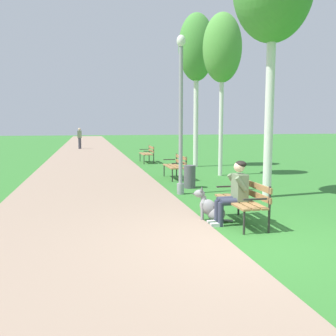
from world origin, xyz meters
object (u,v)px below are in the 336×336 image
(park_bench_near, at_px, (244,198))
(litter_bin, at_px, (190,177))
(person_seated_on_near_bench, at_px, (234,190))
(birch_tree_fourth, at_px, (196,49))
(lamp_post_near, at_px, (181,114))
(dog_grey, at_px, (211,209))
(park_bench_mid, at_px, (176,165))
(pedestrian_distant, at_px, (80,138))
(park_bench_far, at_px, (148,153))
(birch_tree_third, at_px, (222,49))

(park_bench_near, relative_size, litter_bin, 2.14)
(person_seated_on_near_bench, bearing_deg, birch_tree_fourth, 77.86)
(lamp_post_near, relative_size, birch_tree_fourth, 0.63)
(dog_grey, bearing_deg, park_bench_near, -27.96)
(park_bench_near, relative_size, park_bench_mid, 1.00)
(park_bench_near, bearing_deg, pedestrian_distant, 98.84)
(park_bench_near, height_order, lamp_post_near, lamp_post_near)
(park_bench_far, relative_size, dog_grey, 1.87)
(birch_tree_third, bearing_deg, park_bench_near, -106.42)
(person_seated_on_near_bench, bearing_deg, park_bench_near, -0.57)
(park_bench_near, relative_size, lamp_post_near, 0.35)
(lamp_post_near, bearing_deg, person_seated_on_near_bench, -85.56)
(park_bench_near, height_order, dog_grey, park_bench_near)
(park_bench_far, xyz_separation_m, pedestrian_distant, (-3.55, 10.90, 0.33))
(birch_tree_third, height_order, birch_tree_fourth, birch_tree_fourth)
(birch_tree_third, bearing_deg, park_bench_mid, -165.50)
(park_bench_near, distance_m, lamp_post_near, 3.72)
(park_bench_far, bearing_deg, birch_tree_third, -69.72)
(dog_grey, bearing_deg, person_seated_on_near_bench, -39.51)
(person_seated_on_near_bench, bearing_deg, dog_grey, 140.49)
(park_bench_far, distance_m, person_seated_on_near_bench, 11.87)
(park_bench_near, xyz_separation_m, park_bench_far, (0.01, 11.87, 0.00))
(birch_tree_third, height_order, pedestrian_distant, birch_tree_third)
(park_bench_near, bearing_deg, park_bench_far, 89.97)
(park_bench_far, height_order, lamp_post_near, lamp_post_near)
(birch_tree_third, relative_size, pedestrian_distant, 3.63)
(person_seated_on_near_bench, xyz_separation_m, dog_grey, (-0.37, 0.30, -0.42))
(park_bench_mid, relative_size, birch_tree_third, 0.25)
(lamp_post_near, height_order, pedestrian_distant, lamp_post_near)
(dog_grey, bearing_deg, park_bench_mid, 83.35)
(park_bench_far, relative_size, lamp_post_near, 0.35)
(lamp_post_near, bearing_deg, park_bench_mid, 78.87)
(birch_tree_fourth, distance_m, pedestrian_distant, 14.84)
(park_bench_far, bearing_deg, birch_tree_fourth, -49.67)
(park_bench_near, xyz_separation_m, pedestrian_distant, (-3.54, 22.77, 0.33))
(birch_tree_fourth, height_order, litter_bin, birch_tree_fourth)
(park_bench_near, relative_size, dog_grey, 1.87)
(park_bench_near, height_order, litter_bin, park_bench_near)
(person_seated_on_near_bench, height_order, lamp_post_near, lamp_post_near)
(lamp_post_near, bearing_deg, birch_tree_fourth, 70.00)
(litter_bin, bearing_deg, dog_grey, -99.30)
(dog_grey, distance_m, litter_bin, 3.94)
(person_seated_on_near_bench, relative_size, birch_tree_fourth, 0.18)
(birch_tree_fourth, height_order, pedestrian_distant, birch_tree_fourth)
(park_bench_mid, relative_size, litter_bin, 2.14)
(person_seated_on_near_bench, distance_m, birch_tree_fourth, 10.90)
(park_bench_mid, height_order, person_seated_on_near_bench, person_seated_on_near_bench)
(park_bench_mid, bearing_deg, person_seated_on_near_bench, -92.91)
(person_seated_on_near_bench, relative_size, pedestrian_distant, 0.76)
(park_bench_near, height_order, park_bench_far, same)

